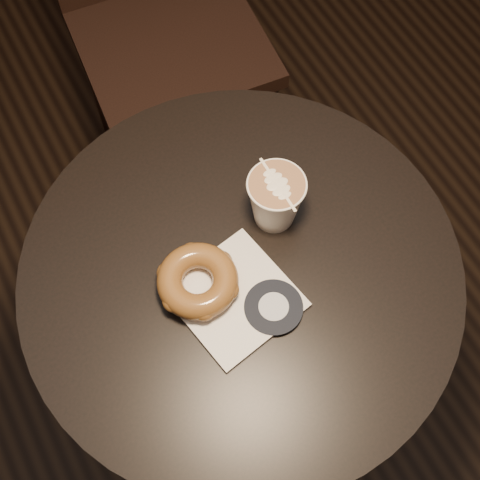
{
  "coord_description": "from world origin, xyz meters",
  "views": [
    {
      "loc": [
        -0.2,
        -0.36,
        1.71
      ],
      "look_at": [
        0.01,
        0.03,
        0.79
      ],
      "focal_mm": 50.0,
      "sensor_mm": 36.0,
      "label": 1
    }
  ],
  "objects_px": {
    "cafe_table": "(241,312)",
    "pastry_bag": "(235,298)",
    "doughnut": "(198,281)",
    "latte_cup": "(275,200)"
  },
  "relations": [
    {
      "from": "cafe_table",
      "to": "doughnut",
      "type": "relative_size",
      "value": 6.02
    },
    {
      "from": "cafe_table",
      "to": "doughnut",
      "type": "bearing_deg",
      "value": 176.92
    },
    {
      "from": "doughnut",
      "to": "latte_cup",
      "type": "xyz_separation_m",
      "value": [
        0.16,
        0.05,
        0.02
      ]
    },
    {
      "from": "doughnut",
      "to": "latte_cup",
      "type": "relative_size",
      "value": 1.22
    },
    {
      "from": "latte_cup",
      "to": "pastry_bag",
      "type": "bearing_deg",
      "value": -142.53
    },
    {
      "from": "doughnut",
      "to": "latte_cup",
      "type": "bearing_deg",
      "value": 17.71
    },
    {
      "from": "cafe_table",
      "to": "pastry_bag",
      "type": "relative_size",
      "value": 4.5
    },
    {
      "from": "cafe_table",
      "to": "pastry_bag",
      "type": "height_order",
      "value": "pastry_bag"
    },
    {
      "from": "doughnut",
      "to": "latte_cup",
      "type": "distance_m",
      "value": 0.17
    },
    {
      "from": "cafe_table",
      "to": "latte_cup",
      "type": "height_order",
      "value": "latte_cup"
    }
  ]
}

